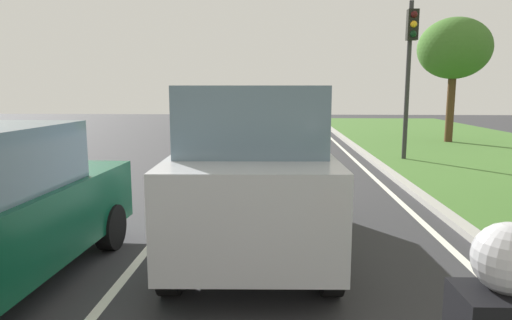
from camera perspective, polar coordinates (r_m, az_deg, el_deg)
ground_plane at (r=11.15m, az=-3.09°, el=-2.68°), size 60.00×60.00×0.00m
lane_line_center at (r=11.24m, az=-6.65°, el=-2.62°), size 0.12×32.00×0.01m
lane_line_right_edge at (r=11.36m, az=15.30°, el=-2.75°), size 0.12×32.00×0.01m
curb_right at (r=11.47m, az=17.75°, el=-2.47°), size 0.24×48.00×0.12m
car_suv_ahead at (r=6.29m, az=-0.43°, el=-0.90°), size 2.12×4.57×2.28m
traffic_light_near_right at (r=14.89m, az=18.91°, el=12.51°), size 0.32×0.50×4.90m
tree_roadside_far at (r=20.66m, az=23.79°, el=12.71°), size 2.92×2.92×5.14m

